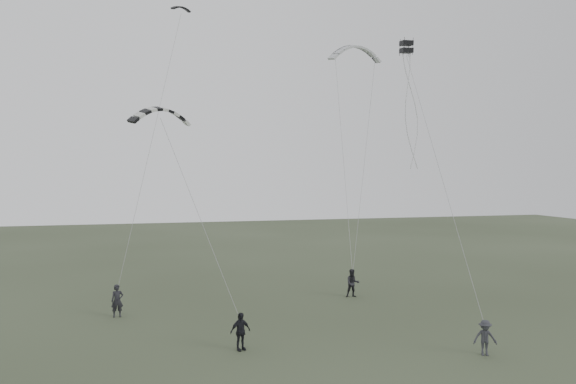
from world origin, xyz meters
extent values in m
plane|color=#343C27|center=(0.00, 0.00, 0.00)|extent=(140.00, 140.00, 0.00)
imported|color=black|center=(-8.51, 7.52, 0.96)|extent=(0.76, 0.55, 1.92)
imported|color=black|center=(6.82, 8.96, 0.95)|extent=(1.04, 0.88, 1.91)
imported|color=black|center=(-2.55, -0.43, 0.91)|extent=(1.15, 0.78, 1.81)
imported|color=#2E2E34|center=(8.33, -4.06, 0.83)|extent=(1.22, 0.95, 1.66)
camera|label=1|loc=(-7.06, -26.71, 8.51)|focal=35.00mm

